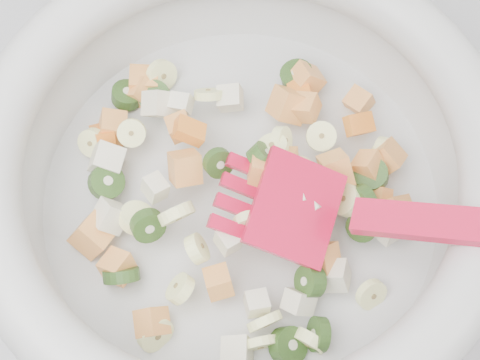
# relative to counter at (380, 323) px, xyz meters

# --- Properties ---
(counter) EXTENTS (2.00, 0.60, 0.90)m
(counter) POSITION_rel_counter_xyz_m (0.00, 0.00, 0.00)
(counter) COLOR #A2A1A7
(counter) RESTS_ON ground
(mixing_bowl) EXTENTS (0.51, 0.40, 0.17)m
(mixing_bowl) POSITION_rel_counter_xyz_m (-0.18, -0.06, 0.51)
(mixing_bowl) COLOR silver
(mixing_bowl) RESTS_ON counter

